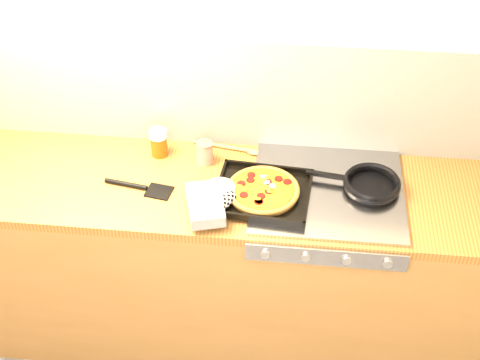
# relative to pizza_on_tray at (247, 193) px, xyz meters

# --- Properties ---
(room_shell) EXTENTS (3.20, 3.20, 3.20)m
(room_shell) POSITION_rel_pizza_on_tray_xyz_m (-0.14, 0.38, 0.21)
(room_shell) COLOR white
(room_shell) RESTS_ON ground
(counter_run) EXTENTS (3.20, 0.62, 0.90)m
(counter_run) POSITION_rel_pizza_on_tray_xyz_m (-0.14, 0.09, -0.49)
(counter_run) COLOR #926238
(counter_run) RESTS_ON ground
(stovetop) EXTENTS (0.60, 0.56, 0.02)m
(stovetop) POSITION_rel_pizza_on_tray_xyz_m (0.31, 0.09, -0.04)
(stovetop) COLOR #9D9DA2
(stovetop) RESTS_ON counter_run
(pizza_on_tray) EXTENTS (0.50, 0.42, 0.06)m
(pizza_on_tray) POSITION_rel_pizza_on_tray_xyz_m (0.00, 0.00, 0.00)
(pizza_on_tray) COLOR black
(pizza_on_tray) RESTS_ON stovetop
(frying_pan) EXTENTS (0.39, 0.26, 0.04)m
(frying_pan) POSITION_rel_pizza_on_tray_xyz_m (0.48, 0.12, -0.01)
(frying_pan) COLOR black
(frying_pan) RESTS_ON stovetop
(tomato_can) EXTENTS (0.07, 0.07, 0.10)m
(tomato_can) POSITION_rel_pizza_on_tray_xyz_m (-0.20, 0.23, 0.01)
(tomato_can) COLOR #AE1B0E
(tomato_can) RESTS_ON counter_run
(juice_glass) EXTENTS (0.08, 0.08, 0.12)m
(juice_glass) POSITION_rel_pizza_on_tray_xyz_m (-0.40, 0.26, 0.02)
(juice_glass) COLOR #CB420B
(juice_glass) RESTS_ON counter_run
(wooden_spoon) EXTENTS (0.30, 0.08, 0.02)m
(wooden_spoon) POSITION_rel_pizza_on_tray_xyz_m (-0.09, 0.32, -0.03)
(wooden_spoon) COLOR olive
(wooden_spoon) RESTS_ON counter_run
(black_spatula) EXTENTS (0.29, 0.10, 0.02)m
(black_spatula) POSITION_rel_pizza_on_tray_xyz_m (-0.44, 0.03, -0.03)
(black_spatula) COLOR black
(black_spatula) RESTS_ON counter_run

